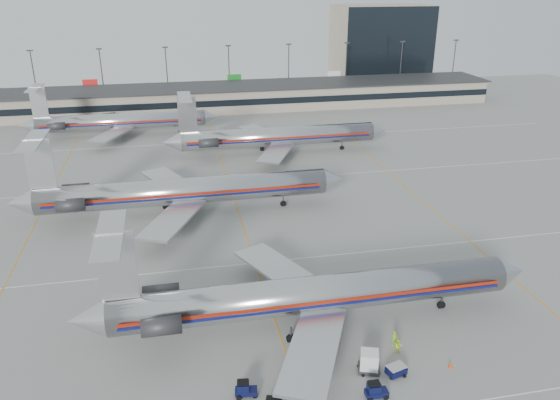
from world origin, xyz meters
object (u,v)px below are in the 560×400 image
object	(u,v)px
jet_foreground	(305,295)
uld_container	(369,362)
jet_second_row	(179,191)
belt_loader	(312,340)

from	to	relation	value
jet_foreground	uld_container	xyz separation A→B (m)	(4.02, -8.23, -2.62)
jet_foreground	jet_second_row	distance (m)	33.78
jet_foreground	belt_loader	size ratio (longest dim) A/B	11.88
jet_foreground	jet_second_row	bearing A→B (deg)	110.36
jet_foreground	uld_container	distance (m)	9.53
jet_foreground	jet_second_row	world-z (taller)	jet_second_row
uld_container	belt_loader	distance (m)	6.35
jet_second_row	jet_foreground	bearing A→B (deg)	-69.64
jet_second_row	belt_loader	size ratio (longest dim) A/B	12.40
jet_second_row	uld_container	xyz separation A→B (m)	(15.78, -39.90, -2.78)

